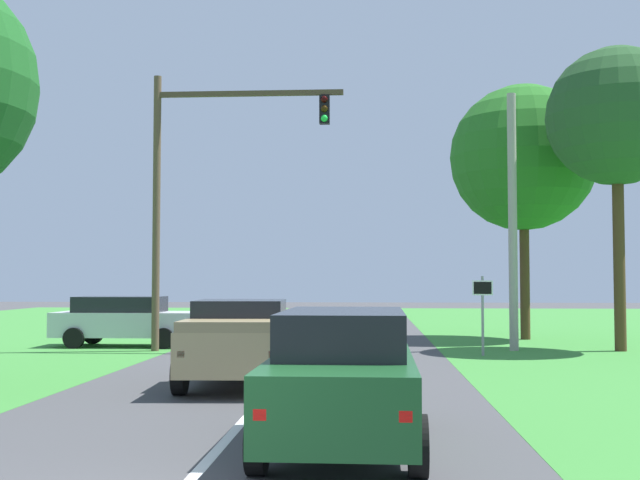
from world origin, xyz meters
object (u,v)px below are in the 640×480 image
red_suv_near (343,375)px  traffic_light (199,174)px  utility_pole_right (513,221)px  extra_tree_1 (617,117)px  pickup_truck_lead (241,341)px  oak_tree_right (523,158)px  keep_moving_sign (483,305)px  crossing_suv_far (126,320)px

red_suv_near → traffic_light: 15.48m
utility_pole_right → extra_tree_1: extra_tree_1 is taller
pickup_truck_lead → utility_pole_right: bearing=50.1°
pickup_truck_lead → utility_pole_right: utility_pole_right is taller
oak_tree_right → utility_pole_right: 5.60m
keep_moving_sign → crossing_suv_far: bearing=167.6°
keep_moving_sign → extra_tree_1: 7.63m
red_suv_near → crossing_suv_far: red_suv_near is taller
red_suv_near → utility_pole_right: size_ratio=0.60×
keep_moving_sign → utility_pole_right: 3.35m
red_suv_near → utility_pole_right: utility_pole_right is taller
extra_tree_1 → oak_tree_right: bearing=113.5°
utility_pole_right → oak_tree_right: bearing=75.0°
extra_tree_1 → keep_moving_sign: bearing=-158.8°
keep_moving_sign → crossing_suv_far: size_ratio=0.49×
traffic_light → utility_pole_right: (9.93, 0.84, -1.48)m
pickup_truck_lead → oak_tree_right: oak_tree_right is taller
oak_tree_right → utility_pole_right: oak_tree_right is taller
pickup_truck_lead → oak_tree_right: (8.55, 13.44, 5.88)m
crossing_suv_far → utility_pole_right: bearing=-3.6°
keep_moving_sign → extra_tree_1: (4.52, 1.75, 5.90)m
traffic_light → crossing_suv_far: 5.73m
crossing_suv_far → utility_pole_right: 13.19m
oak_tree_right → extra_tree_1: (2.04, -4.70, 0.57)m
oak_tree_right → crossing_suv_far: (-14.03, -3.91, -5.94)m
red_suv_near → extra_tree_1: size_ratio=0.51×
keep_moving_sign → red_suv_near: bearing=-105.9°
pickup_truck_lead → utility_pole_right: 11.79m
traffic_light → extra_tree_1: 13.38m
oak_tree_right → extra_tree_1: extra_tree_1 is taller
pickup_truck_lead → extra_tree_1: extra_tree_1 is taller
red_suv_near → extra_tree_1: 18.08m
extra_tree_1 → utility_pole_right: bearing=-179.6°
red_suv_near → keep_moving_sign: (3.70, 13.02, 0.53)m
traffic_light → oak_tree_right: (11.19, 5.56, 1.25)m
red_suv_near → traffic_light: traffic_light is taller
pickup_truck_lead → traffic_light: size_ratio=0.56×
pickup_truck_lead → keep_moving_sign: bearing=49.0°
oak_tree_right → extra_tree_1: size_ratio=1.00×
traffic_light → keep_moving_sign: (8.71, -0.89, -4.08)m
keep_moving_sign → oak_tree_right: bearing=69.0°
pickup_truck_lead → traffic_light: (-2.64, 7.87, 4.63)m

